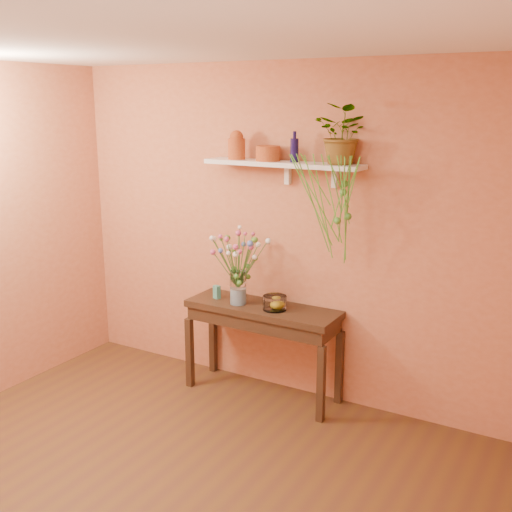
% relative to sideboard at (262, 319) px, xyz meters
% --- Properties ---
extents(room, '(4.04, 4.04, 2.70)m').
position_rel_sideboard_xyz_m(room, '(0.07, -1.77, 0.69)').
color(room, '#533417').
rests_on(room, ground).
extents(sideboard, '(1.28, 0.41, 0.78)m').
position_rel_sideboard_xyz_m(sideboard, '(0.00, 0.00, 0.00)').
color(sideboard, '#362516').
rests_on(sideboard, ground).
extents(wall_shelf, '(1.30, 0.24, 0.19)m').
position_rel_sideboard_xyz_m(wall_shelf, '(0.13, 0.10, 1.25)').
color(wall_shelf, white).
rests_on(wall_shelf, room).
extents(terracotta_jug, '(0.15, 0.15, 0.23)m').
position_rel_sideboard_xyz_m(terracotta_jug, '(-0.28, 0.07, 1.38)').
color(terracotta_jug, '#A45525').
rests_on(terracotta_jug, wall_shelf).
extents(terracotta_pot, '(0.22, 0.22, 0.12)m').
position_rel_sideboard_xyz_m(terracotta_pot, '(0.00, 0.08, 1.33)').
color(terracotta_pot, '#A45525').
rests_on(terracotta_pot, wall_shelf).
extents(blue_bottle, '(0.07, 0.07, 0.23)m').
position_rel_sideboard_xyz_m(blue_bottle, '(0.22, 0.09, 1.37)').
color(blue_bottle, '#140E3D').
rests_on(blue_bottle, wall_shelf).
extents(spider_plant, '(0.46, 0.42, 0.44)m').
position_rel_sideboard_xyz_m(spider_plant, '(0.61, 0.12, 1.49)').
color(spider_plant, '#3D7D2A').
rests_on(spider_plant, wall_shelf).
extents(plant_fronds, '(0.52, 0.33, 0.81)m').
position_rel_sideboard_xyz_m(plant_fronds, '(0.63, -0.02, 1.03)').
color(plant_fronds, '#3D7D2A').
rests_on(plant_fronds, wall_shelf).
extents(glass_vase, '(0.13, 0.13, 0.28)m').
position_rel_sideboard_xyz_m(glass_vase, '(-0.20, -0.06, 0.23)').
color(glass_vase, white).
rests_on(glass_vase, sideboard).
extents(bouquet, '(0.45, 0.41, 0.49)m').
position_rel_sideboard_xyz_m(bouquet, '(-0.20, -0.05, 0.55)').
color(bouquet, '#386B28').
rests_on(bouquet, glass_vase).
extents(glass_bowl, '(0.19, 0.19, 0.11)m').
position_rel_sideboard_xyz_m(glass_bowl, '(0.13, -0.03, 0.17)').
color(glass_bowl, white).
rests_on(glass_bowl, sideboard).
extents(lemon, '(0.07, 0.07, 0.07)m').
position_rel_sideboard_xyz_m(lemon, '(0.13, -0.01, 0.16)').
color(lemon, yellow).
rests_on(lemon, glass_bowl).
extents(carton, '(0.07, 0.06, 0.11)m').
position_rel_sideboard_xyz_m(carton, '(-0.43, -0.02, 0.17)').
color(carton, teal).
rests_on(carton, sideboard).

